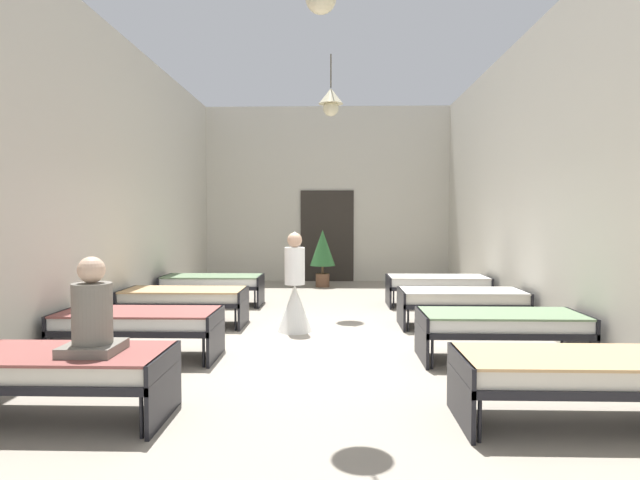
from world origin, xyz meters
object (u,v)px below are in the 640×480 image
(bed_right_row_0, at_px, (575,372))
(patient_seated_primary, at_px, (92,318))
(bed_left_row_0, at_px, (54,367))
(bed_right_row_3, at_px, (437,283))
(bed_left_row_2, at_px, (184,298))
(potted_plant, at_px, (323,251))
(bed_left_row_3, at_px, (213,282))
(bed_left_row_1, at_px, (139,322))
(bed_right_row_2, at_px, (462,299))
(bed_right_row_1, at_px, (501,324))
(nurse_near_aisle, at_px, (295,296))

(bed_right_row_0, xyz_separation_m, patient_seated_primary, (-3.96, -0.04, 0.43))
(bed_left_row_0, xyz_separation_m, bed_right_row_0, (4.31, 0.00, 0.00))
(bed_right_row_3, bearing_deg, bed_left_row_2, -156.21)
(potted_plant, bearing_deg, bed_left_row_2, -114.15)
(bed_left_row_3, xyz_separation_m, potted_plant, (2.06, 2.70, 0.43))
(bed_left_row_0, relative_size, bed_left_row_1, 1.00)
(bed_right_row_2, height_order, bed_left_row_3, same)
(bed_right_row_1, height_order, potted_plant, potted_plant)
(bed_right_row_0, height_order, potted_plant, potted_plant)
(bed_left_row_0, distance_m, bed_right_row_0, 4.31)
(bed_right_row_0, bearing_deg, bed_left_row_0, 180.00)
(bed_left_row_1, xyz_separation_m, nurse_near_aisle, (1.76, 1.53, 0.09))
(bed_left_row_2, bearing_deg, bed_right_row_3, 23.79)
(bed_left_row_1, relative_size, nurse_near_aisle, 1.28)
(bed_left_row_2, bearing_deg, bed_right_row_2, 0.00)
(bed_left_row_1, xyz_separation_m, patient_seated_primary, (0.35, -1.94, 0.43))
(bed_left_row_0, relative_size, bed_right_row_1, 1.00)
(bed_right_row_0, bearing_deg, bed_right_row_1, 90.00)
(bed_right_row_1, xyz_separation_m, bed_right_row_3, (0.00, 3.80, 0.00))
(bed_left_row_3, bearing_deg, patient_seated_primary, -86.51)
(bed_left_row_2, xyz_separation_m, bed_right_row_2, (4.31, 0.00, 0.00))
(bed_left_row_3, relative_size, patient_seated_primary, 2.38)
(bed_left_row_0, relative_size, potted_plant, 1.37)
(bed_left_row_1, distance_m, bed_right_row_2, 4.71)
(bed_right_row_0, height_order, patient_seated_primary, patient_seated_primary)
(bed_right_row_2, bearing_deg, patient_seated_primary, -135.91)
(bed_left_row_1, bearing_deg, bed_right_row_2, 23.79)
(bed_right_row_3, xyz_separation_m, nurse_near_aisle, (-2.55, -2.27, 0.09))
(bed_left_row_1, bearing_deg, nurse_near_aisle, 40.95)
(bed_left_row_1, distance_m, bed_left_row_3, 3.80)
(bed_left_row_1, height_order, potted_plant, potted_plant)
(bed_right_row_1, relative_size, bed_left_row_3, 1.00)
(bed_right_row_0, height_order, bed_left_row_2, same)
(bed_left_row_0, height_order, bed_right_row_0, same)
(bed_left_row_1, distance_m, bed_right_row_1, 4.31)
(bed_left_row_3, relative_size, bed_right_row_3, 1.00)
(bed_right_row_0, distance_m, bed_right_row_3, 5.70)
(bed_right_row_0, distance_m, bed_right_row_2, 3.80)
(bed_right_row_2, bearing_deg, bed_left_row_0, -138.60)
(bed_left_row_0, height_order, bed_right_row_1, same)
(bed_left_row_2, xyz_separation_m, potted_plant, (2.06, 4.60, 0.43))
(bed_right_row_0, xyz_separation_m, bed_right_row_2, (0.00, 3.80, 0.00))
(bed_left_row_0, distance_m, bed_right_row_1, 4.71)
(bed_left_row_0, height_order, bed_right_row_3, same)
(bed_left_row_0, height_order, nurse_near_aisle, nurse_near_aisle)
(bed_left_row_2, bearing_deg, bed_right_row_1, -23.79)
(bed_right_row_0, bearing_deg, bed_right_row_3, 90.00)
(bed_right_row_1, height_order, patient_seated_primary, patient_seated_primary)
(bed_right_row_0, distance_m, bed_right_row_1, 1.90)
(bed_right_row_1, bearing_deg, bed_left_row_3, 138.60)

